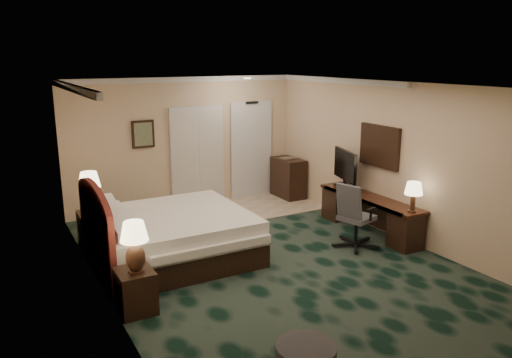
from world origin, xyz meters
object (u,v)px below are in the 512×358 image
desk_chair (357,215)px  minibar (288,178)px  bed_bench (237,235)px  lamp_far (90,192)px  nightstand_near (136,291)px  lamp_near (135,247)px  desk (369,215)px  nightstand_far (94,229)px  bed (173,236)px  tv (345,169)px

desk_chair → minibar: desk_chair is taller
minibar → bed_bench: bearing=-137.9°
lamp_far → bed_bench: bearing=-31.0°
nightstand_near → lamp_near: 0.60m
lamp_far → desk: lamp_far is taller
nightstand_far → bed_bench: 2.40m
bed → lamp_far: 1.66m
lamp_near → lamp_far: 2.63m
nightstand_far → tv: 4.64m
nightstand_near → tv: size_ratio=0.58×
lamp_far → desk_chair: (3.82, -2.21, -0.37)m
bed → minibar: bearing=31.2°
bed → lamp_far: size_ratio=3.35×
bed → lamp_far: (-0.99, 1.20, 0.56)m
lamp_far → desk: bearing=-21.6°
bed → bed_bench: bed is taller
lamp_far → bed_bench: 2.54m
lamp_near → minibar: bearing=38.4°
nightstand_near → desk_chair: 3.86m
lamp_far → minibar: size_ratio=0.77×
desk → minibar: 2.68m
nightstand_far → minibar: 4.57m
lamp_near → lamp_far: (-0.00, 2.63, 0.06)m
nightstand_near → desk: (4.49, 0.81, 0.06)m
lamp_far → desk_chair: bearing=-30.1°
bed → tv: tv is taller
tv → desk_chair: size_ratio=0.84×
lamp_near → desk_chair: lamp_near is taller
bed_bench → desk_chair: size_ratio=1.11×
nightstand_far → desk_chair: 4.39m
lamp_near → bed: bearing=55.4°
desk_chair → bed_bench: bearing=134.7°
desk → nightstand_far: bearing=159.0°
bed → desk_chair: (2.83, -1.01, 0.20)m
bed → bed_bench: size_ratio=1.84×
nightstand_far → nightstand_near: bearing=-90.4°
minibar → tv: bearing=-89.8°
minibar → lamp_far: bearing=-168.6°
nightstand_near → desk_chair: bearing=5.6°
nightstand_near → nightstand_far: bearing=89.6°
lamp_near → lamp_far: size_ratio=0.95×
nightstand_near → lamp_far: bearing=89.8°
lamp_near → minibar: size_ratio=0.73×
tv → nightstand_near: bearing=-145.0°
lamp_near → bed_bench: 2.58m
nightstand_far → desk: bearing=-21.0°
lamp_near → bed_bench: size_ratio=0.52×
lamp_near → desk_chair: (3.81, 0.42, -0.31)m
lamp_far → minibar: 4.59m
bed → minibar: (3.48, 2.10, 0.08)m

